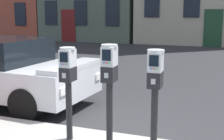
% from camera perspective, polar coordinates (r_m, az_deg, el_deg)
% --- Properties ---
extents(parking_meter_near_kerb, '(0.22, 0.25, 1.36)m').
position_cam_1_polar(parking_meter_near_kerb, '(4.51, -7.94, -1.23)').
color(parking_meter_near_kerb, black).
rests_on(parking_meter_near_kerb, sidewalk_slab).
extents(parking_meter_twin_adjacent, '(0.22, 0.25, 1.42)m').
position_cam_1_polar(parking_meter_twin_adjacent, '(4.25, -0.48, -1.27)').
color(parking_meter_twin_adjacent, black).
rests_on(parking_meter_twin_adjacent, sidewalk_slab).
extents(parking_meter_end_of_row, '(0.22, 0.25, 1.38)m').
position_cam_1_polar(parking_meter_end_of_row, '(4.08, 7.80, -2.30)').
color(parking_meter_end_of_row, black).
rests_on(parking_meter_end_of_row, sidewalk_slab).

